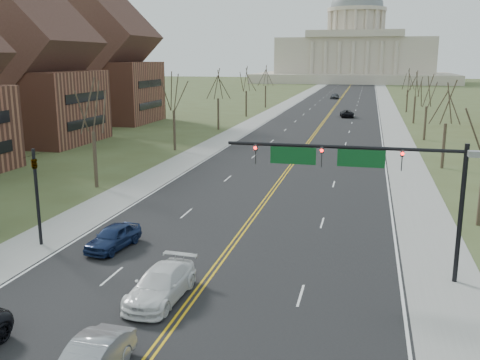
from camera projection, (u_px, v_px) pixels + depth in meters
The scene contains 25 objects.
road at pixel (334, 108), 121.82m from camera, with size 20.00×380.00×0.01m, color black.
cross_road at pixel (175, 323), 23.26m from camera, with size 120.00×14.00×0.01m, color black.
sidewalk_left at pixel (282, 107), 124.54m from camera, with size 4.00×380.00×0.03m, color gray.
sidewalk_right at pixel (388, 109), 119.08m from camera, with size 4.00×380.00×0.03m, color gray.
center_line at pixel (334, 108), 121.81m from camera, with size 0.42×380.00×0.01m, color gold.
edge_line_left at pixel (291, 107), 124.04m from camera, with size 0.15×380.00×0.01m, color silver.
edge_line_right at pixel (378, 109), 119.58m from camera, with size 0.15×380.00×0.01m, color silver.
capitol at pixel (355, 51), 251.22m from camera, with size 90.00×60.00×50.00m.
signal_mast at pixel (360, 168), 27.38m from camera, with size 12.12×0.44×7.20m.
signal_left at pixel (36, 186), 32.15m from camera, with size 0.32×0.36×6.00m.
tree_l_0 at pixel (92, 109), 46.08m from camera, with size 3.96×3.96×9.00m.
tree_r_1 at pixel (447, 105), 54.28m from camera, with size 3.74×3.74×8.50m.
tree_l_1 at pixel (173, 94), 65.03m from camera, with size 3.96×3.96×9.00m.
tree_r_2 at pixel (428, 93), 73.23m from camera, with size 3.74×3.74×8.50m.
tree_l_2 at pixel (218, 86), 83.98m from camera, with size 3.96×3.96×9.00m.
tree_r_3 at pixel (416, 85), 92.18m from camera, with size 3.74×3.74×8.50m.
tree_l_3 at pixel (246, 80), 102.94m from camera, with size 3.96×3.96×9.00m.
tree_r_4 at pixel (408, 81), 111.14m from camera, with size 3.74×3.74×8.50m.
tree_l_4 at pixel (266, 77), 121.89m from camera, with size 3.96×3.96×9.00m.
bldg_left_mid at pixel (33, 78), 71.23m from camera, with size 15.10×14.28×20.75m.
bldg_left_far at pixel (105, 67), 94.20m from camera, with size 17.10×14.28×23.25m.
car_sb_inner_second at pixel (161, 284), 25.34m from camera, with size 2.11×5.20×1.51m, color white.
car_sb_outer_second at pixel (113, 237), 32.13m from camera, with size 1.72×4.27×1.45m, color #16264E.
car_far_nb at pixel (347, 113), 103.24m from camera, with size 2.33×5.06×1.41m, color black.
car_far_sb at pixel (335, 96), 148.70m from camera, with size 1.84×4.57×1.56m, color #505258.
Camera 1 is at (7.74, -14.02, 11.28)m, focal length 40.00 mm.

